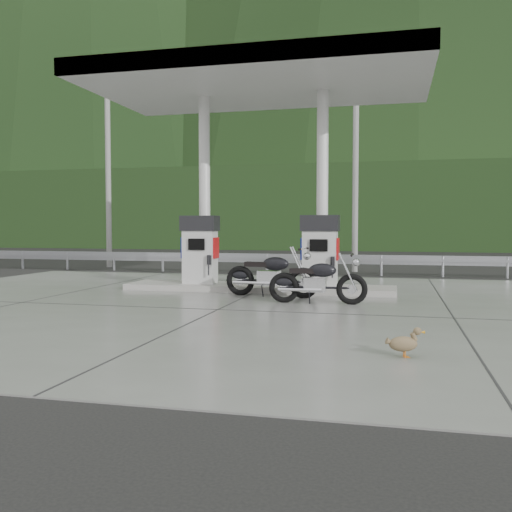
% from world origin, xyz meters
% --- Properties ---
extents(ground, '(160.00, 160.00, 0.00)m').
position_xyz_m(ground, '(0.00, 0.00, 0.00)').
color(ground, black).
rests_on(ground, ground).
extents(forecourt_apron, '(18.00, 14.00, 0.02)m').
position_xyz_m(forecourt_apron, '(0.00, 0.00, 0.01)').
color(forecourt_apron, slate).
rests_on(forecourt_apron, ground).
extents(pump_island, '(7.00, 1.40, 0.15)m').
position_xyz_m(pump_island, '(0.00, 2.50, 0.10)').
color(pump_island, '#9C9891').
rests_on(pump_island, forecourt_apron).
extents(gas_pump_left, '(0.95, 0.55, 1.80)m').
position_xyz_m(gas_pump_left, '(-1.60, 2.50, 1.07)').
color(gas_pump_left, silver).
rests_on(gas_pump_left, pump_island).
extents(gas_pump_right, '(0.95, 0.55, 1.80)m').
position_xyz_m(gas_pump_right, '(1.60, 2.50, 1.07)').
color(gas_pump_right, silver).
rests_on(gas_pump_right, pump_island).
extents(canopy_column_left, '(0.30, 0.30, 5.00)m').
position_xyz_m(canopy_column_left, '(-1.60, 2.90, 2.67)').
color(canopy_column_left, silver).
rests_on(canopy_column_left, pump_island).
extents(canopy_column_right, '(0.30, 0.30, 5.00)m').
position_xyz_m(canopy_column_right, '(1.60, 2.90, 2.67)').
color(canopy_column_right, silver).
rests_on(canopy_column_right, pump_island).
extents(canopy_roof, '(8.50, 5.00, 0.40)m').
position_xyz_m(canopy_roof, '(0.00, 2.50, 5.37)').
color(canopy_roof, silver).
rests_on(canopy_roof, canopy_column_left).
extents(guardrail, '(26.00, 0.16, 1.42)m').
position_xyz_m(guardrail, '(0.00, 8.00, 0.71)').
color(guardrail, '#94969B').
rests_on(guardrail, ground).
extents(road, '(60.00, 7.00, 0.01)m').
position_xyz_m(road, '(0.00, 11.50, 0.00)').
color(road, black).
rests_on(road, ground).
extents(utility_pole_a, '(0.22, 0.22, 8.00)m').
position_xyz_m(utility_pole_a, '(-8.00, 9.50, 4.00)').
color(utility_pole_a, gray).
rests_on(utility_pole_a, ground).
extents(utility_pole_b, '(0.22, 0.22, 8.00)m').
position_xyz_m(utility_pole_b, '(2.00, 9.50, 4.00)').
color(utility_pole_b, gray).
rests_on(utility_pole_b, ground).
extents(tree_band, '(80.00, 6.00, 6.00)m').
position_xyz_m(tree_band, '(0.00, 30.00, 3.00)').
color(tree_band, black).
rests_on(tree_band, ground).
extents(forested_hills, '(100.00, 40.00, 140.00)m').
position_xyz_m(forested_hills, '(0.00, 60.00, 0.00)').
color(forested_hills, black).
rests_on(forested_hills, ground).
extents(motorcycle_left, '(2.01, 0.68, 0.94)m').
position_xyz_m(motorcycle_left, '(1.82, 0.39, 0.49)').
color(motorcycle_left, black).
rests_on(motorcycle_left, forecourt_apron).
extents(motorcycle_right, '(2.23, 0.96, 1.02)m').
position_xyz_m(motorcycle_right, '(0.59, 1.33, 0.53)').
color(motorcycle_right, black).
rests_on(motorcycle_right, forecourt_apron).
extents(duck, '(0.47, 0.25, 0.33)m').
position_xyz_m(duck, '(3.55, -4.39, 0.18)').
color(duck, brown).
rests_on(duck, forecourt_apron).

